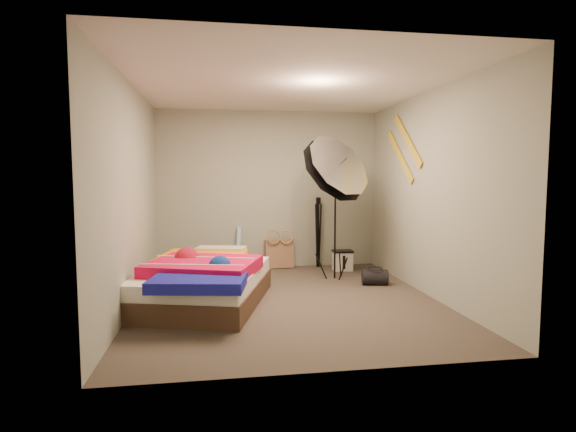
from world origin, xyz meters
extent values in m
plane|color=#494137|center=(0.00, 0.00, 0.00)|extent=(4.00, 4.00, 0.00)
plane|color=silver|center=(0.00, 0.00, 2.50)|extent=(4.00, 4.00, 0.00)
plane|color=#959A8C|center=(0.00, 2.00, 1.25)|extent=(3.50, 0.00, 3.50)
plane|color=#959A8C|center=(0.00, -2.00, 1.25)|extent=(3.50, 0.00, 3.50)
plane|color=#959A8C|center=(-1.75, 0.00, 1.25)|extent=(0.00, 4.00, 4.00)
plane|color=#959A8C|center=(1.75, 0.00, 1.25)|extent=(0.00, 4.00, 4.00)
cube|color=#9E7659|center=(0.16, 1.90, 0.23)|extent=(0.46, 0.23, 0.46)
cylinder|color=#5DA1DC|center=(-0.50, 1.90, 0.33)|extent=(0.14, 0.20, 0.67)
cube|color=white|center=(1.11, 1.55, 0.15)|extent=(0.30, 0.22, 0.29)
cylinder|color=black|center=(1.29, 0.56, 0.10)|extent=(0.38, 0.27, 0.21)
cube|color=gold|center=(1.73, 0.60, 1.95)|extent=(0.02, 0.91, 0.78)
cube|color=gold|center=(1.73, 0.85, 1.75)|extent=(0.02, 0.91, 0.78)
cube|color=#4A3324|center=(-0.98, 0.01, 0.12)|extent=(1.72, 2.10, 0.24)
cube|color=white|center=(-0.98, 0.01, 0.32)|extent=(1.68, 2.05, 0.16)
cube|color=orange|center=(-1.00, 0.45, 0.44)|extent=(1.16, 1.06, 0.13)
cube|color=#D80B42|center=(-0.97, -0.13, 0.45)|extent=(1.40, 1.28, 0.15)
cube|color=#191DA3|center=(-0.99, -0.69, 0.43)|extent=(1.02, 0.87, 0.11)
cube|color=#D79192|center=(-0.77, 0.76, 0.47)|extent=(0.69, 0.44, 0.13)
cylinder|color=black|center=(0.85, 1.03, 0.82)|extent=(0.03, 0.03, 1.64)
cube|color=black|center=(0.85, 1.03, 1.59)|extent=(0.08, 0.08, 0.10)
cone|color=silver|center=(0.76, 0.83, 1.54)|extent=(1.02, 1.15, 1.20)
cylinder|color=black|center=(0.79, 1.88, 0.51)|extent=(0.04, 0.04, 1.03)
cube|color=black|center=(0.79, 1.88, 1.08)|extent=(0.07, 0.07, 0.11)
camera|label=1|loc=(-0.80, -5.17, 1.46)|focal=28.00mm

